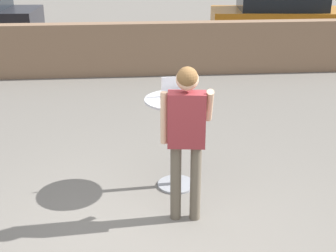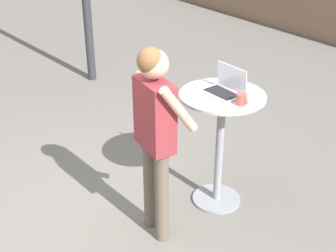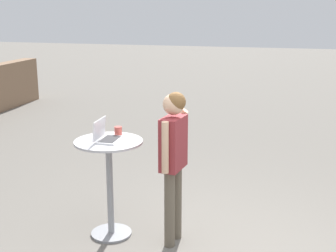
# 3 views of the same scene
# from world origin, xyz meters

# --- Properties ---
(ground_plane) EXTENTS (50.00, 50.00, 0.00)m
(ground_plane) POSITION_xyz_m (0.00, 0.00, 0.00)
(ground_plane) COLOR slate
(cafe_table) EXTENTS (0.72, 0.72, 1.08)m
(cafe_table) POSITION_xyz_m (0.40, 1.17, 0.72)
(cafe_table) COLOR gray
(cafe_table) RESTS_ON ground_plane
(laptop) EXTENTS (0.33, 0.24, 0.23)m
(laptop) POSITION_xyz_m (0.40, 1.20, 1.13)
(laptop) COLOR silver
(laptop) RESTS_ON cafe_table
(coffee_mug) EXTENTS (0.12, 0.08, 0.09)m
(coffee_mug) POSITION_xyz_m (0.63, 1.15, 1.12)
(coffee_mug) COLOR #C14C42
(coffee_mug) RESTS_ON cafe_table
(standing_person) EXTENTS (0.53, 0.33, 1.62)m
(standing_person) POSITION_xyz_m (0.41, 0.47, 1.02)
(standing_person) COLOR brown
(standing_person) RESTS_ON ground_plane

